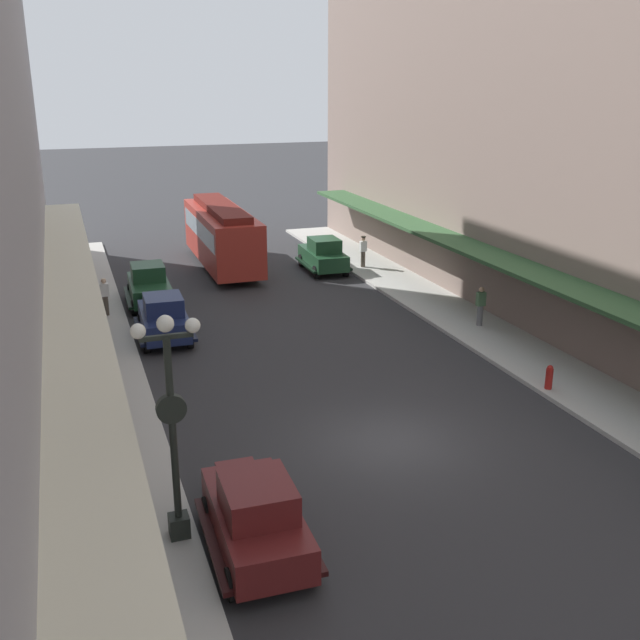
# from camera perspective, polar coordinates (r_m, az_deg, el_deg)

# --- Properties ---
(ground_plane) EXTENTS (200.00, 200.00, 0.00)m
(ground_plane) POSITION_cam_1_polar(r_m,az_deg,el_deg) (21.32, 5.44, -9.38)
(ground_plane) COLOR #2D2D30
(sidewalk_left) EXTENTS (3.00, 60.00, 0.15)m
(sidewalk_left) POSITION_cam_1_polar(r_m,az_deg,el_deg) (19.68, -15.32, -12.27)
(sidewalk_left) COLOR #B7B5AD
(sidewalk_left) RESTS_ON ground
(sidewalk_right) EXTENTS (3.00, 60.00, 0.15)m
(sidewalk_right) POSITION_cam_1_polar(r_m,az_deg,el_deg) (25.12, 21.28, -6.00)
(sidewalk_right) COLOR #B7B5AD
(sidewalk_right) RESTS_ON ground
(parked_car_0) EXTENTS (2.22, 4.29, 1.84)m
(parked_car_0) POSITION_cam_1_polar(r_m,az_deg,el_deg) (16.38, -4.98, -14.78)
(parked_car_0) COLOR #591919
(parked_car_0) RESTS_ON ground
(parked_car_1) EXTENTS (2.25, 4.30, 1.84)m
(parked_car_1) POSITION_cam_1_polar(r_m,az_deg,el_deg) (29.57, -12.02, 0.27)
(parked_car_1) COLOR #19234C
(parked_car_1) RESTS_ON ground
(parked_car_2) EXTENTS (2.24, 4.30, 1.84)m
(parked_car_2) POSITION_cam_1_polar(r_m,az_deg,el_deg) (34.32, -13.10, 2.68)
(parked_car_2) COLOR #193D23
(parked_car_2) RESTS_ON ground
(parked_car_3) EXTENTS (2.27, 4.31, 1.84)m
(parked_car_3) POSITION_cam_1_polar(r_m,az_deg,el_deg) (39.37, 0.25, 5.13)
(parked_car_3) COLOR #193D23
(parked_car_3) RESTS_ON ground
(streetcar) EXTENTS (2.63, 9.63, 3.46)m
(streetcar) POSITION_cam_1_polar(r_m,az_deg,el_deg) (40.34, -7.60, 6.68)
(streetcar) COLOR #A52D23
(streetcar) RESTS_ON ground
(lamp_post_with_clock) EXTENTS (1.42, 0.44, 5.16)m
(lamp_post_with_clock) POSITION_cam_1_polar(r_m,az_deg,el_deg) (15.98, -11.40, -7.60)
(lamp_post_with_clock) COLOR black
(lamp_post_with_clock) RESTS_ON sidewalk_left
(fire_hydrant) EXTENTS (0.24, 0.24, 0.82)m
(fire_hydrant) POSITION_cam_1_polar(r_m,az_deg,el_deg) (25.27, 17.33, -4.23)
(fire_hydrant) COLOR #B21E19
(fire_hydrant) RESTS_ON sidewalk_right
(pedestrian_0) EXTENTS (0.36, 0.24, 1.64)m
(pedestrian_0) POSITION_cam_1_polar(r_m,az_deg,el_deg) (30.85, 12.33, 1.08)
(pedestrian_0) COLOR slate
(pedestrian_0) RESTS_ON sidewalk_right
(pedestrian_1) EXTENTS (0.36, 0.24, 1.64)m
(pedestrian_1) POSITION_cam_1_polar(r_m,az_deg,el_deg) (28.18, -17.14, -0.96)
(pedestrian_1) COLOR slate
(pedestrian_1) RESTS_ON sidewalk_left
(pedestrian_2) EXTENTS (0.36, 0.28, 1.67)m
(pedestrian_2) POSITION_cam_1_polar(r_m,az_deg,el_deg) (39.82, 3.36, 5.35)
(pedestrian_2) COLOR #4C4238
(pedestrian_2) RESTS_ON sidewalk_right
(pedestrian_3) EXTENTS (0.36, 0.24, 1.64)m
(pedestrian_3) POSITION_cam_1_polar(r_m,az_deg,el_deg) (32.77, -16.32, 1.77)
(pedestrian_3) COLOR #4C4238
(pedestrian_3) RESTS_ON sidewalk_left
(pedestrian_4) EXTENTS (0.36, 0.24, 1.64)m
(pedestrian_4) POSITION_cam_1_polar(r_m,az_deg,el_deg) (17.20, -14.82, -13.45)
(pedestrian_4) COLOR #4C4238
(pedestrian_4) RESTS_ON sidewalk_left
(pedestrian_5) EXTENTS (0.36, 0.28, 1.67)m
(pedestrian_5) POSITION_cam_1_polar(r_m,az_deg,el_deg) (19.42, -18.44, -9.86)
(pedestrian_5) COLOR #2D2D33
(pedestrian_5) RESTS_ON sidewalk_left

